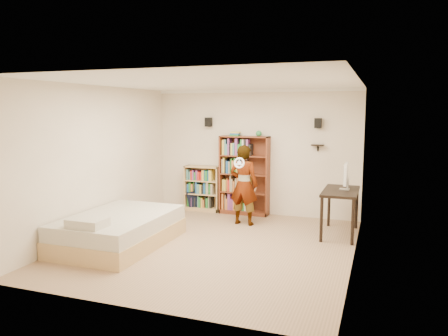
# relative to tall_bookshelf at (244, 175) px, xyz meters

# --- Properties ---
(ground) EXTENTS (4.50, 5.00, 0.01)m
(ground) POSITION_rel_tall_bookshelf_xyz_m (0.19, -2.34, -0.85)
(ground) COLOR tan
(ground) RESTS_ON ground
(room_shell) EXTENTS (4.52, 5.02, 2.71)m
(room_shell) POSITION_rel_tall_bookshelf_xyz_m (0.19, -2.34, 0.91)
(room_shell) COLOR white
(room_shell) RESTS_ON ground
(crown_molding) EXTENTS (4.50, 5.00, 0.06)m
(crown_molding) POSITION_rel_tall_bookshelf_xyz_m (0.19, -2.34, 1.82)
(crown_molding) COLOR white
(crown_molding) RESTS_ON room_shell
(speaker_left) EXTENTS (0.14, 0.12, 0.20)m
(speaker_left) POSITION_rel_tall_bookshelf_xyz_m (-0.86, 0.06, 1.15)
(speaker_left) COLOR black
(speaker_left) RESTS_ON room_shell
(speaker_right) EXTENTS (0.14, 0.12, 0.20)m
(speaker_right) POSITION_rel_tall_bookshelf_xyz_m (1.54, 0.06, 1.15)
(speaker_right) COLOR black
(speaker_right) RESTS_ON room_shell
(wall_shelf) EXTENTS (0.25, 0.16, 0.02)m
(wall_shelf) POSITION_rel_tall_bookshelf_xyz_m (1.54, 0.07, 0.70)
(wall_shelf) COLOR black
(wall_shelf) RESTS_ON room_shell
(tall_bookshelf) EXTENTS (1.08, 0.31, 1.71)m
(tall_bookshelf) POSITION_rel_tall_bookshelf_xyz_m (0.00, 0.00, 0.00)
(tall_bookshelf) COLOR brown
(tall_bookshelf) RESTS_ON ground
(low_bookshelf) EXTENTS (0.81, 0.30, 1.01)m
(low_bookshelf) POSITION_rel_tall_bookshelf_xyz_m (-0.99, 0.01, -0.35)
(low_bookshelf) COLOR #DAAE75
(low_bookshelf) RESTS_ON ground
(computer_desk) EXTENTS (0.61, 1.22, 0.83)m
(computer_desk) POSITION_rel_tall_bookshelf_xyz_m (2.12, -0.95, -0.44)
(computer_desk) COLOR black
(computer_desk) RESTS_ON ground
(imac) EXTENTS (0.12, 0.49, 0.48)m
(imac) POSITION_rel_tall_bookshelf_xyz_m (2.18, -0.88, 0.22)
(imac) COLOR white
(imac) RESTS_ON computer_desk
(daybed) EXTENTS (1.44, 2.21, 0.65)m
(daybed) POSITION_rel_tall_bookshelf_xyz_m (-1.32, -2.84, -0.53)
(daybed) COLOR beige
(daybed) RESTS_ON ground
(person) EXTENTS (0.61, 0.42, 1.59)m
(person) POSITION_rel_tall_bookshelf_xyz_m (0.25, -0.84, -0.06)
(person) COLOR black
(person) RESTS_ON ground
(wii_wheel) EXTENTS (0.21, 0.08, 0.22)m
(wii_wheel) POSITION_rel_tall_bookshelf_xyz_m (0.25, -1.14, 0.41)
(wii_wheel) COLOR white
(wii_wheel) RESTS_ON person
(navy_bag) EXTENTS (0.39, 0.32, 0.46)m
(navy_bag) POSITION_rel_tall_bookshelf_xyz_m (-1.18, -0.00, -0.62)
(navy_bag) COLOR black
(navy_bag) RESTS_ON ground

